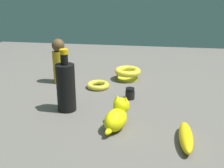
% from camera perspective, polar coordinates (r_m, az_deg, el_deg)
% --- Properties ---
extents(ground, '(2.00, 2.00, 0.00)m').
position_cam_1_polar(ground, '(1.10, -0.00, -3.61)').
color(ground, '#5B5651').
extents(cat_figurine, '(0.09, 0.14, 0.10)m').
position_cam_1_polar(cat_figurine, '(0.90, 1.06, -6.45)').
color(cat_figurine, yellow).
rests_on(cat_figurine, ground).
extents(bangle, '(0.10, 0.10, 0.02)m').
position_cam_1_polar(bangle, '(1.24, -2.86, -0.24)').
color(bangle, yellow).
rests_on(bangle, ground).
extents(bottle_tall, '(0.07, 0.07, 0.23)m').
position_cam_1_polar(bottle_tall, '(1.01, -9.33, -0.47)').
color(bottle_tall, black).
rests_on(bottle_tall, ground).
extents(person_figure_adult, '(0.08, 0.08, 0.20)m').
position_cam_1_polar(person_figure_adult, '(1.30, -10.67, 4.54)').
color(person_figure_adult, gold).
rests_on(person_figure_adult, ground).
extents(bowl, '(0.12, 0.12, 0.05)m').
position_cam_1_polar(bowl, '(1.33, 3.20, 2.33)').
color(bowl, gold).
rests_on(bowl, ground).
extents(nail_polish_jar, '(0.04, 0.04, 0.05)m').
position_cam_1_polar(nail_polish_jar, '(1.12, 3.67, -1.94)').
color(nail_polish_jar, black).
rests_on(nail_polish_jar, ground).
extents(banana, '(0.04, 0.17, 0.04)m').
position_cam_1_polar(banana, '(0.86, 14.76, -10.34)').
color(banana, yellow).
rests_on(banana, ground).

